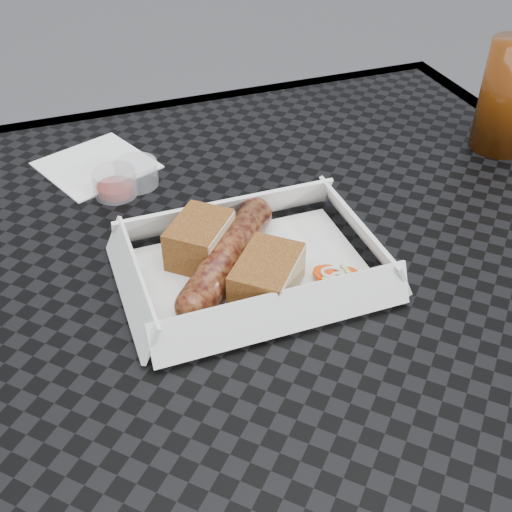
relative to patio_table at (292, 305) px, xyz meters
The scene contains 10 objects.
patio_table is the anchor object (origin of this frame).
food_tray 0.10m from the patio_table, 159.33° to the right, with size 0.22×0.15×0.00m, color white.
bratwurst 0.12m from the patio_table, behind, with size 0.13×0.15×0.03m.
bread_near 0.14m from the patio_table, 168.24° to the left, with size 0.07×0.05×0.04m, color brown.
bread_far 0.12m from the patio_table, 133.44° to the right, with size 0.07×0.05×0.04m, color brown.
veg_garnish 0.11m from the patio_table, 73.20° to the right, with size 0.03×0.03×0.00m.
napkin 0.30m from the patio_table, 123.83° to the left, with size 0.12×0.12×0.00m, color white.
condiment_cup_sauce 0.25m from the patio_table, 131.53° to the left, with size 0.05×0.05×0.03m, color maroon.
condiment_cup_empty 0.24m from the patio_table, 124.03° to the left, with size 0.05×0.05×0.03m, color silver.
drink_glass 0.38m from the patio_table, 18.88° to the left, with size 0.07×0.07×0.14m, color #4C2006.
Camera 1 is at (-0.22, -0.48, 1.15)m, focal length 45.00 mm.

